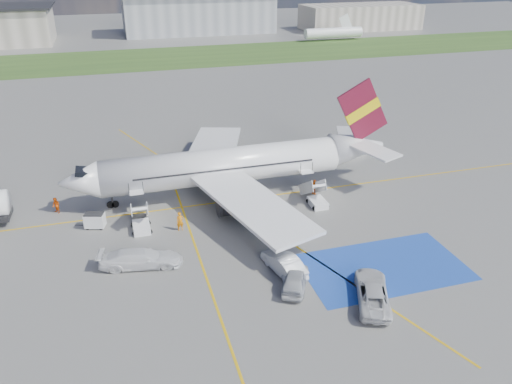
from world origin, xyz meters
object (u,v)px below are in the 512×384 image
(airliner, at_px, (236,164))
(van_white_a, at_px, (373,289))
(car_silver_b, at_px, (284,263))
(gpu_cart, at_px, (95,221))
(car_silver_a, at_px, (295,279))
(belt_loader, at_px, (353,151))
(van_white_b, at_px, (140,256))

(airliner, relative_size, van_white_a, 7.16)
(car_silver_b, height_order, van_white_a, van_white_a)
(gpu_cart, distance_m, car_silver_a, 21.31)
(gpu_cart, height_order, van_white_a, van_white_a)
(airliner, xyz_separation_m, car_silver_b, (-0.01, -16.20, -2.56))
(gpu_cart, distance_m, belt_loader, 34.85)
(car_silver_b, distance_m, van_white_a, 7.69)
(car_silver_b, height_order, van_white_b, van_white_b)
(airliner, distance_m, van_white_b, 16.77)
(belt_loader, xyz_separation_m, car_silver_a, (-17.73, -25.30, 0.39))
(gpu_cart, bearing_deg, car_silver_b, -21.66)
(belt_loader, height_order, car_silver_b, car_silver_b)
(airliner, bearing_deg, car_silver_b, -90.03)
(car_silver_a, distance_m, van_white_b, 13.45)
(van_white_a, xyz_separation_m, van_white_b, (-16.91, 9.80, 0.08))
(airliner, distance_m, car_silver_b, 16.40)
(airliner, xyz_separation_m, van_white_a, (5.35, -21.72, -2.43))
(gpu_cart, relative_size, belt_loader, 0.38)
(belt_loader, bearing_deg, van_white_a, -130.60)
(car_silver_b, bearing_deg, gpu_cart, -51.35)
(gpu_cart, xyz_separation_m, van_white_b, (3.75, -8.07, 0.33))
(gpu_cart, xyz_separation_m, van_white_a, (20.66, -17.87, 0.26))
(van_white_a, bearing_deg, airliner, -53.50)
(car_silver_b, relative_size, van_white_b, 0.95)
(car_silver_a, bearing_deg, gpu_cart, -15.53)
(van_white_b, bearing_deg, van_white_a, -109.34)
(car_silver_a, bearing_deg, car_silver_b, -57.97)
(car_silver_a, xyz_separation_m, car_silver_b, (-0.16, 2.32, 0.04))
(car_silver_b, relative_size, van_white_a, 0.98)
(gpu_cart, bearing_deg, van_white_a, -23.59)
(airliner, xyz_separation_m, gpu_cart, (-15.31, -3.85, -2.69))
(belt_loader, bearing_deg, van_white_b, -164.44)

